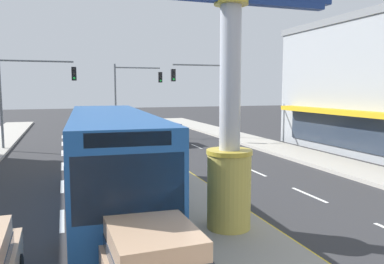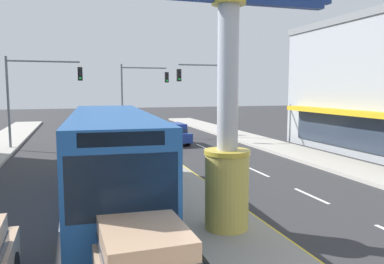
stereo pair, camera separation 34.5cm
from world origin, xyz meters
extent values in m
cube|color=gray|center=(0.00, 18.00, 0.07)|extent=(2.43, 52.00, 0.14)
cube|color=#ADA89E|center=(9.28, 16.00, 0.09)|extent=(2.93, 60.00, 0.18)
cube|color=silver|center=(-4.51, 9.20, 0.00)|extent=(0.14, 2.20, 0.01)
cube|color=silver|center=(-4.51, 13.60, 0.00)|extent=(0.14, 2.20, 0.01)
cube|color=silver|center=(-4.51, 18.00, 0.00)|extent=(0.14, 2.20, 0.01)
cube|color=silver|center=(-4.51, 22.40, 0.00)|extent=(0.14, 2.20, 0.01)
cube|color=silver|center=(-4.51, 26.80, 0.00)|extent=(0.14, 2.20, 0.01)
cube|color=silver|center=(-4.51, 31.20, 0.00)|extent=(0.14, 2.20, 0.01)
cube|color=silver|center=(4.51, 9.20, 0.00)|extent=(0.14, 2.20, 0.01)
cube|color=silver|center=(4.51, 13.60, 0.00)|extent=(0.14, 2.20, 0.01)
cube|color=silver|center=(4.51, 18.00, 0.00)|extent=(0.14, 2.20, 0.01)
cube|color=silver|center=(4.51, 22.40, 0.00)|extent=(0.14, 2.20, 0.01)
cube|color=silver|center=(4.51, 26.80, 0.00)|extent=(0.14, 2.20, 0.01)
cube|color=silver|center=(4.51, 31.20, 0.00)|extent=(0.14, 2.20, 0.01)
cube|color=yellow|center=(-1.39, 18.00, 0.00)|extent=(0.12, 52.00, 0.01)
cube|color=yellow|center=(1.39, 18.00, 0.00)|extent=(0.12, 52.00, 0.01)
cylinder|color=gold|center=(0.00, 6.67, 1.20)|extent=(1.23, 1.23, 2.12)
cylinder|color=gold|center=(0.00, 6.67, 2.32)|extent=(1.29, 1.29, 0.12)
cylinder|color=#B7B7BC|center=(0.00, 6.67, 4.38)|extent=(0.58, 0.58, 4.24)
cylinder|color=gold|center=(0.00, 6.67, 6.40)|extent=(0.93, 0.93, 0.20)
cube|color=navy|center=(0.00, 6.67, 6.42)|extent=(5.76, 0.29, 0.16)
cube|color=gold|center=(11.30, 13.82, 2.69)|extent=(0.90, 15.60, 0.30)
cube|color=#283342|center=(11.71, 13.82, 1.50)|extent=(0.08, 15.05, 2.00)
cylinder|color=slate|center=(-8.21, 24.63, 3.10)|extent=(0.16, 0.16, 6.20)
cylinder|color=slate|center=(-5.90, 24.63, 5.90)|extent=(4.62, 0.12, 0.12)
cube|color=black|center=(-3.59, 24.47, 5.09)|extent=(0.32, 0.24, 0.92)
sphere|color=black|center=(-3.59, 24.33, 5.39)|extent=(0.17, 0.17, 0.17)
sphere|color=black|center=(-3.59, 24.33, 5.09)|extent=(0.17, 0.17, 0.17)
sphere|color=#19D83F|center=(-3.59, 24.33, 4.79)|extent=(0.17, 0.17, 0.17)
cylinder|color=slate|center=(8.21, 25.24, 3.10)|extent=(0.16, 0.16, 6.20)
cylinder|color=slate|center=(5.90, 25.24, 5.90)|extent=(4.62, 0.12, 0.12)
cube|color=black|center=(3.59, 25.08, 5.09)|extent=(0.32, 0.24, 0.92)
sphere|color=black|center=(3.59, 24.94, 5.39)|extent=(0.17, 0.17, 0.17)
sphere|color=black|center=(3.59, 24.94, 5.09)|extent=(0.17, 0.17, 0.17)
sphere|color=#19D83F|center=(3.59, 24.94, 4.79)|extent=(0.17, 0.17, 0.17)
cylinder|color=slate|center=(-0.06, 30.56, 3.10)|extent=(0.16, 0.16, 6.20)
cylinder|color=slate|center=(1.92, 30.56, 5.90)|extent=(3.96, 0.12, 0.12)
cube|color=black|center=(3.90, 30.40, 5.09)|extent=(0.32, 0.24, 0.92)
sphere|color=black|center=(3.90, 30.26, 5.39)|extent=(0.17, 0.17, 0.17)
sphere|color=black|center=(3.90, 30.26, 5.09)|extent=(0.17, 0.17, 0.17)
sphere|color=#19D83F|center=(3.90, 30.26, 4.79)|extent=(0.17, 0.17, 0.17)
cube|color=navy|center=(2.86, 24.39, 0.60)|extent=(1.96, 4.38, 0.66)
cube|color=navy|center=(2.87, 24.21, 1.23)|extent=(1.65, 2.22, 0.60)
cube|color=#283342|center=(2.87, 24.21, 1.05)|extent=(1.68, 2.24, 0.24)
cylinder|color=black|center=(1.99, 25.68, 0.31)|extent=(0.25, 0.63, 0.62)
cylinder|color=black|center=(3.61, 25.75, 0.31)|extent=(0.25, 0.63, 0.62)
cylinder|color=black|center=(2.12, 23.02, 0.31)|extent=(0.25, 0.63, 0.62)
cylinder|color=black|center=(3.73, 23.09, 0.31)|extent=(0.25, 0.63, 0.62)
cube|color=tan|center=(-2.87, 3.76, 1.23)|extent=(1.61, 2.20, 0.60)
cube|color=#283342|center=(-2.87, 3.76, 1.05)|extent=(1.65, 2.22, 0.24)
cylinder|color=black|center=(-2.10, 4.95, 0.31)|extent=(0.24, 0.63, 0.62)
cube|color=#1E5199|center=(-2.86, 10.20, 1.81)|extent=(3.03, 11.31, 2.90)
cube|color=#283342|center=(-2.86, 10.20, 2.11)|extent=(3.04, 11.08, 0.90)
cube|color=#283342|center=(-3.13, 4.65, 2.06)|extent=(2.30, 0.19, 1.40)
cube|color=black|center=(-3.13, 4.65, 3.06)|extent=(1.75, 0.16, 0.30)
cylinder|color=black|center=(-1.88, 6.68, 0.48)|extent=(0.33, 0.97, 0.96)
cylinder|color=black|center=(-4.18, 6.79, 0.48)|extent=(0.33, 0.97, 0.96)
cylinder|color=black|center=(-1.58, 13.06, 0.48)|extent=(0.33, 0.97, 0.96)
cylinder|color=black|center=(-3.88, 13.17, 0.48)|extent=(0.33, 0.97, 0.96)
camera|label=1|loc=(-4.34, -2.95, 4.06)|focal=35.73mm
camera|label=2|loc=(-4.01, -3.06, 4.06)|focal=35.73mm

